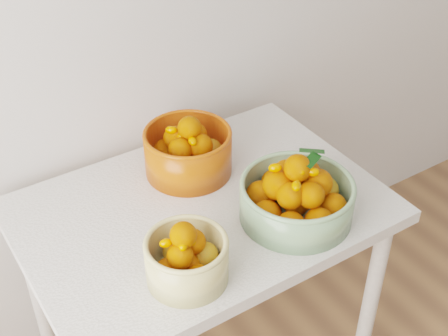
{
  "coord_description": "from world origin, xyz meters",
  "views": [
    {
      "loc": [
        -0.94,
        0.44,
        1.88
      ],
      "look_at": [
        -0.24,
        1.52,
        0.92
      ],
      "focal_mm": 50.0,
      "sensor_mm": 36.0,
      "label": 1
    }
  ],
  "objects_px": {
    "bowl_cream": "(186,258)",
    "bowl_green": "(296,196)",
    "table": "(203,231)",
    "bowl_orange": "(188,151)"
  },
  "relations": [
    {
      "from": "bowl_cream",
      "to": "bowl_orange",
      "type": "distance_m",
      "value": 0.44
    },
    {
      "from": "bowl_cream",
      "to": "bowl_green",
      "type": "height_order",
      "value": "bowl_green"
    },
    {
      "from": "table",
      "to": "bowl_orange",
      "type": "bearing_deg",
      "value": 72.4
    },
    {
      "from": "bowl_cream",
      "to": "bowl_green",
      "type": "distance_m",
      "value": 0.36
    },
    {
      "from": "table",
      "to": "bowl_cream",
      "type": "relative_size",
      "value": 3.73
    },
    {
      "from": "bowl_green",
      "to": "bowl_orange",
      "type": "bearing_deg",
      "value": 112.64
    },
    {
      "from": "table",
      "to": "bowl_cream",
      "type": "xyz_separation_m",
      "value": [
        -0.17,
        -0.21,
        0.16
      ]
    },
    {
      "from": "table",
      "to": "bowl_orange",
      "type": "height_order",
      "value": "bowl_orange"
    },
    {
      "from": "bowl_cream",
      "to": "bowl_orange",
      "type": "relative_size",
      "value": 0.99
    },
    {
      "from": "table",
      "to": "bowl_cream",
      "type": "height_order",
      "value": "bowl_cream"
    }
  ]
}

